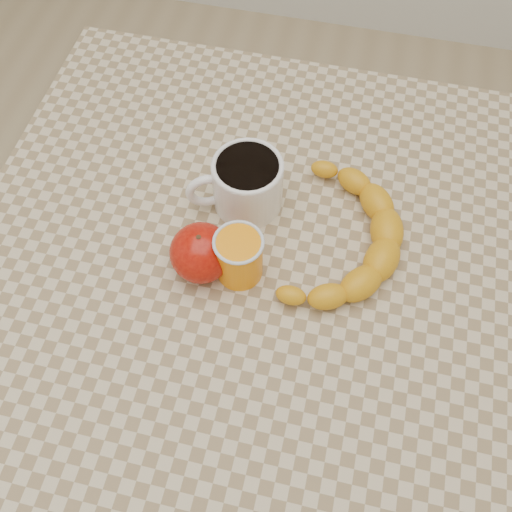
% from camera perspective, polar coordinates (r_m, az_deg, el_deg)
% --- Properties ---
extents(ground, '(3.00, 3.00, 0.00)m').
position_cam_1_polar(ground, '(1.45, 0.00, -15.58)').
color(ground, tan).
rests_on(ground, ground).
extents(table, '(0.80, 0.80, 0.75)m').
position_cam_1_polar(table, '(0.83, 0.00, -3.70)').
color(table, '#C4B08A').
rests_on(table, ground).
extents(coffee_mug, '(0.14, 0.13, 0.08)m').
position_cam_1_polar(coffee_mug, '(0.77, -1.03, 7.37)').
color(coffee_mug, white).
rests_on(coffee_mug, table).
extents(orange_juice_glass, '(0.06, 0.06, 0.07)m').
position_cam_1_polar(orange_juice_glass, '(0.72, -1.71, -0.03)').
color(orange_juice_glass, orange).
rests_on(orange_juice_glass, table).
extents(apple, '(0.10, 0.10, 0.07)m').
position_cam_1_polar(apple, '(0.72, -5.51, 0.33)').
color(apple, '#890904').
rests_on(apple, table).
extents(banana, '(0.31, 0.36, 0.04)m').
position_cam_1_polar(banana, '(0.76, 8.35, 1.86)').
color(banana, orange).
rests_on(banana, table).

